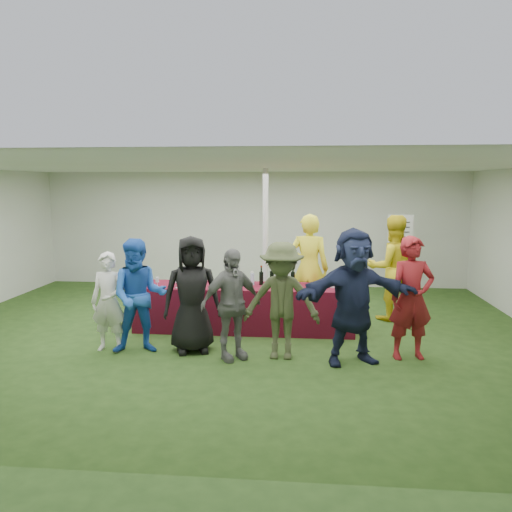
# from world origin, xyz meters

# --- Properties ---
(ground) EXTENTS (60.00, 60.00, 0.00)m
(ground) POSITION_xyz_m (0.00, 0.00, 0.00)
(ground) COLOR #284719
(ground) RESTS_ON ground
(tent) EXTENTS (10.00, 10.00, 10.00)m
(tent) POSITION_xyz_m (0.50, 1.20, 1.35)
(tent) COLOR white
(tent) RESTS_ON ground
(serving_table) EXTENTS (3.60, 0.80, 0.75)m
(serving_table) POSITION_xyz_m (0.22, 0.25, 0.38)
(serving_table) COLOR #560E1F
(serving_table) RESTS_ON ground
(wine_bottles) EXTENTS (0.59, 0.16, 0.32)m
(wine_bottles) POSITION_xyz_m (0.77, 0.39, 0.87)
(wine_bottles) COLOR black
(wine_bottles) RESTS_ON serving_table
(wine_glasses) EXTENTS (2.71, 0.12, 0.16)m
(wine_glasses) POSITION_xyz_m (-0.20, 0.02, 0.86)
(wine_glasses) COLOR silver
(wine_glasses) RESTS_ON serving_table
(water_bottle) EXTENTS (0.07, 0.07, 0.23)m
(water_bottle) POSITION_xyz_m (0.35, 0.33, 0.85)
(water_bottle) COLOR silver
(water_bottle) RESTS_ON serving_table
(bar_towel) EXTENTS (0.25, 0.18, 0.03)m
(bar_towel) POSITION_xyz_m (1.75, 0.30, 0.77)
(bar_towel) COLOR white
(bar_towel) RESTS_ON serving_table
(dump_bucket) EXTENTS (0.23, 0.23, 0.18)m
(dump_bucket) POSITION_xyz_m (1.86, 0.03, 0.84)
(dump_bucket) COLOR slate
(dump_bucket) RESTS_ON serving_table
(wine_list_sign) EXTENTS (0.50, 0.03, 1.80)m
(wine_list_sign) POSITION_xyz_m (3.16, 2.56, 1.32)
(wine_list_sign) COLOR slate
(wine_list_sign) RESTS_ON ground
(staff_pourer) EXTENTS (0.76, 0.55, 1.91)m
(staff_pourer) POSITION_xyz_m (1.29, 0.84, 0.96)
(staff_pourer) COLOR yellow
(staff_pourer) RESTS_ON ground
(staff_back) EXTENTS (1.01, 0.85, 1.88)m
(staff_back) POSITION_xyz_m (2.77, 1.15, 0.94)
(staff_back) COLOR yellow
(staff_back) RESTS_ON ground
(customer_0) EXTENTS (0.54, 0.37, 1.45)m
(customer_0) POSITION_xyz_m (-1.62, -0.95, 0.73)
(customer_0) COLOR silver
(customer_0) RESTS_ON ground
(customer_1) EXTENTS (0.92, 0.78, 1.65)m
(customer_1) POSITION_xyz_m (-1.15, -0.99, 0.83)
(customer_1) COLOR blue
(customer_1) RESTS_ON ground
(customer_2) EXTENTS (0.95, 0.75, 1.69)m
(customer_2) POSITION_xyz_m (-0.41, -0.89, 0.84)
(customer_2) COLOR black
(customer_2) RESTS_ON ground
(customer_3) EXTENTS (0.96, 0.84, 1.55)m
(customer_3) POSITION_xyz_m (0.20, -1.15, 0.78)
(customer_3) COLOR slate
(customer_3) RESTS_ON ground
(customer_4) EXTENTS (1.08, 0.65, 1.64)m
(customer_4) POSITION_xyz_m (0.89, -1.05, 0.82)
(customer_4) COLOR #404829
(customer_4) RESTS_ON ground
(customer_5) EXTENTS (1.80, 1.04, 1.85)m
(customer_5) POSITION_xyz_m (1.86, -1.15, 0.92)
(customer_5) COLOR #1A2240
(customer_5) RESTS_ON ground
(customer_6) EXTENTS (0.69, 0.52, 1.72)m
(customer_6) POSITION_xyz_m (2.68, -0.90, 0.86)
(customer_6) COLOR maroon
(customer_6) RESTS_ON ground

